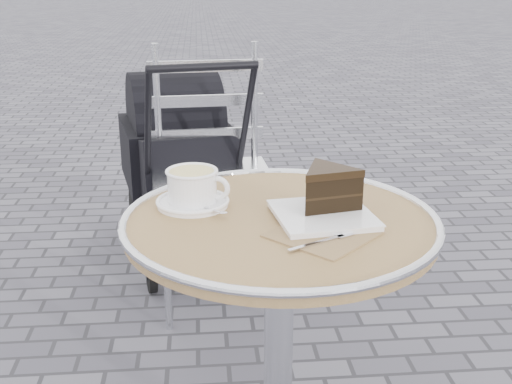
{
  "coord_description": "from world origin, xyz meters",
  "views": [
    {
      "loc": [
        -0.17,
        -1.33,
        1.27
      ],
      "look_at": [
        -0.05,
        0.04,
        0.78
      ],
      "focal_mm": 45.0,
      "sensor_mm": 36.0,
      "label": 1
    }
  ],
  "objects": [
    {
      "name": "bistro_chair",
      "position": [
        -0.14,
        1.07,
        0.62
      ],
      "size": [
        0.48,
        0.48,
        0.99
      ],
      "rotation": [
        0.0,
        0.0,
        0.07
      ],
      "color": "silver",
      "rests_on": "ground"
    },
    {
      "name": "cake_plate_set",
      "position": [
        0.11,
        0.01,
        0.78
      ],
      "size": [
        0.27,
        0.35,
        0.11
      ],
      "rotation": [
        0.0,
        0.0,
        0.13
      ],
      "color": "#8D6C4D",
      "rests_on": "cafe_table"
    },
    {
      "name": "baby_stroller",
      "position": [
        -0.27,
        1.43,
        0.43
      ],
      "size": [
        0.58,
        0.98,
        0.96
      ],
      "rotation": [
        0.0,
        0.0,
        0.2
      ],
      "color": "black",
      "rests_on": "ground"
    },
    {
      "name": "cafe_table",
      "position": [
        0.0,
        0.0,
        0.57
      ],
      "size": [
        0.72,
        0.72,
        0.74
      ],
      "color": "silver",
      "rests_on": "ground"
    },
    {
      "name": "cappuccino_set",
      "position": [
        -0.19,
        0.1,
        0.77
      ],
      "size": [
        0.17,
        0.19,
        0.09
      ],
      "rotation": [
        0.0,
        0.0,
        -0.33
      ],
      "color": "white",
      "rests_on": "cafe_table"
    }
  ]
}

